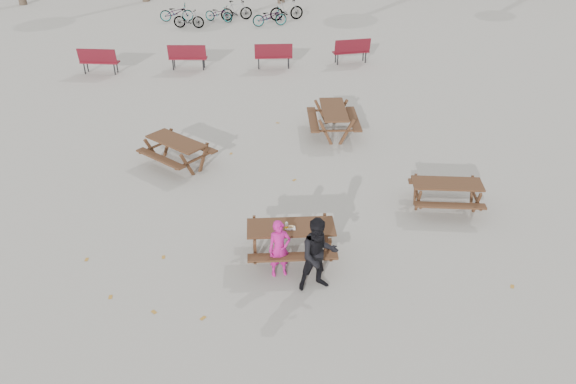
{
  "coord_description": "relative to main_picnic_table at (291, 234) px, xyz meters",
  "views": [
    {
      "loc": [
        -0.63,
        -9.49,
        7.22
      ],
      "look_at": [
        0.0,
        1.0,
        1.0
      ],
      "focal_mm": 35.0,
      "sensor_mm": 36.0,
      "label": 1
    }
  ],
  "objects": [
    {
      "name": "child",
      "position": [
        -0.26,
        -0.55,
        0.04
      ],
      "size": [
        0.5,
        0.38,
        1.25
      ],
      "primitive_type": "imported",
      "rotation": [
        0.0,
        0.0,
        0.19
      ],
      "color": "#B51678",
      "rests_on": "ground"
    },
    {
      "name": "bicycle_row",
      "position": [
        -1.67,
        20.05,
        -0.11
      ],
      "size": [
        7.51,
        2.23,
        1.08
      ],
      "color": "black",
      "rests_on": "ground"
    },
    {
      "name": "picnic_table_far",
      "position": [
        1.69,
        6.15,
        -0.19
      ],
      "size": [
        1.54,
        1.9,
        0.8
      ],
      "primitive_type": null,
      "rotation": [
        0.0,
        0.0,
        1.55
      ],
      "color": "#331D12",
      "rests_on": "ground"
    },
    {
      "name": "park_bench_row",
      "position": [
        -1.64,
        12.65,
        -0.07
      ],
      "size": [
        11.6,
        1.45,
        1.03
      ],
      "color": "maroon",
      "rests_on": "ground"
    },
    {
      "name": "ground",
      "position": [
        0.0,
        0.0,
        -0.59
      ],
      "size": [
        80.0,
        80.0,
        0.0
      ],
      "primitive_type": "plane",
      "color": "gray",
      "rests_on": "ground"
    },
    {
      "name": "picnic_table_north",
      "position": [
        -2.82,
        4.32,
        -0.21
      ],
      "size": [
        2.23,
        2.21,
        0.75
      ],
      "primitive_type": null,
      "rotation": [
        0.0,
        0.0,
        -0.74
      ],
      "color": "#331D12",
      "rests_on": "ground"
    },
    {
      "name": "bread_roll",
      "position": [
        -0.01,
        -0.09,
        0.25
      ],
      "size": [
        0.14,
        0.06,
        0.05
      ],
      "primitive_type": "ellipsoid",
      "color": "tan",
      "rests_on": "food_tray"
    },
    {
      "name": "food_tray",
      "position": [
        -0.01,
        -0.09,
        0.21
      ],
      "size": [
        0.18,
        0.11,
        0.03
      ],
      "primitive_type": "cube",
      "color": "white",
      "rests_on": "main_picnic_table"
    },
    {
      "name": "adult",
      "position": [
        0.46,
        -1.0,
        0.2
      ],
      "size": [
        0.87,
        0.73,
        1.57
      ],
      "primitive_type": "imported",
      "rotation": [
        0.0,
        0.0,
        0.2
      ],
      "color": "black",
      "rests_on": "ground"
    },
    {
      "name": "fallen_leaves",
      "position": [
        0.5,
        2.5,
        -0.58
      ],
      "size": [
        11.0,
        11.0,
        0.01
      ],
      "primitive_type": null,
      "color": "#AB7529",
      "rests_on": "ground"
    },
    {
      "name": "main_picnic_table",
      "position": [
        0.0,
        0.0,
        0.0
      ],
      "size": [
        1.8,
        1.45,
        0.78
      ],
      "color": "#331D12",
      "rests_on": "ground"
    },
    {
      "name": "soda_bottle",
      "position": [
        -0.1,
        -0.09,
        0.26
      ],
      "size": [
        0.07,
        0.07,
        0.17
      ],
      "color": "silver",
      "rests_on": "main_picnic_table"
    },
    {
      "name": "picnic_table_east",
      "position": [
        3.8,
        1.71,
        -0.24
      ],
      "size": [
        1.78,
        1.5,
        0.7
      ],
      "primitive_type": null,
      "rotation": [
        0.0,
        0.0,
        -0.12
      ],
      "color": "#331D12",
      "rests_on": "ground"
    }
  ]
}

